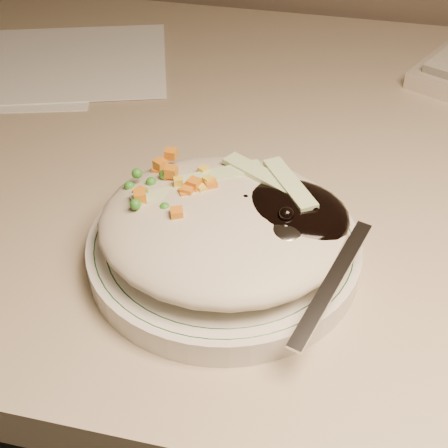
# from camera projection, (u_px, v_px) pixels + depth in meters

# --- Properties ---
(desk) EXTENTS (1.40, 0.70, 0.74)m
(desk) POSITION_uv_depth(u_px,v_px,m) (304.00, 287.00, 0.76)
(desk) COLOR tan
(desk) RESTS_ON ground
(plate) EXTENTS (0.22, 0.22, 0.02)m
(plate) POSITION_uv_depth(u_px,v_px,m) (224.00, 249.00, 0.50)
(plate) COLOR silver
(plate) RESTS_ON desk
(plate_rim) EXTENTS (0.21, 0.21, 0.00)m
(plate_rim) POSITION_uv_depth(u_px,v_px,m) (224.00, 239.00, 0.49)
(plate_rim) COLOR #144723
(plate_rim) RESTS_ON plate
(meal) EXTENTS (0.21, 0.19, 0.05)m
(meal) POSITION_uv_depth(u_px,v_px,m) (229.00, 220.00, 0.48)
(meal) COLOR #B2A991
(meal) RESTS_ON plate
(papers) EXTENTS (0.42, 0.33, 0.00)m
(papers) POSITION_uv_depth(u_px,v_px,m) (9.00, 67.00, 0.77)
(papers) COLOR white
(papers) RESTS_ON desk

